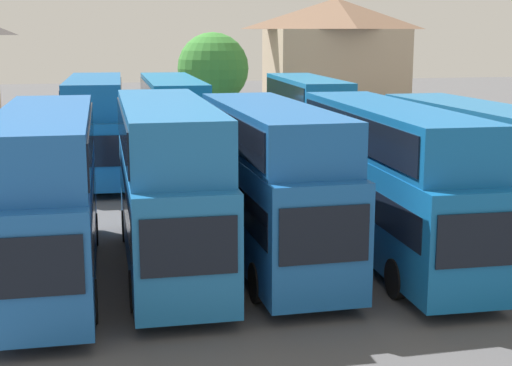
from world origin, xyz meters
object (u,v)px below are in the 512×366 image
Objects in this scene: bus_4 at (389,173)px; house_terrace_centre at (335,61)px; bus_1 at (47,187)px; bus_8 at (240,135)px; bus_3 at (271,176)px; bus_6 at (96,122)px; bus_7 at (173,121)px; bus_5 at (484,169)px; tree_left_of_lot at (213,68)px; bus_2 at (168,177)px; bus_9 at (307,117)px.

bus_4 is 35.02m from house_terrace_centre.
bus_1 is 17.87m from bus_8.
bus_3 is (6.62, 0.03, 0.01)m from bus_1.
bus_7 is (3.77, -0.05, -0.03)m from bus_6.
bus_5 is at bearing 91.60° from bus_3.
bus_3 is 15.63m from bus_7.
bus_1 is 29.92m from tree_left_of_lot.
tree_left_of_lot is at bearing 162.96° from bus_7.
bus_2 is at bearing -116.75° from house_terrace_centre.
bus_9 is 1.47× the size of tree_left_of_lot.
bus_5 is at bearing 30.52° from bus_7.
bus_3 is 1.44× the size of tree_left_of_lot.
bus_6 is at bearing -135.95° from house_terrace_centre.
bus_6 is at bearing 175.27° from bus_1.
bus_8 is 3.93m from bus_9.
bus_1 is 20.53m from bus_9.
bus_1 reaches higher than bus_5.
bus_5 is 28.34m from tree_left_of_lot.
bus_7 is 13.44m from tree_left_of_lot.
bus_9 is 0.99× the size of house_terrace_centre.
tree_left_of_lot is (-2.91, 12.08, 2.04)m from bus_9.
bus_8 is (2.29, 15.45, -0.83)m from bus_3.
tree_left_of_lot is (4.28, 12.58, 1.98)m from bus_7.
bus_3 is at bearing -11.58° from bus_8.
bus_5 is at bearing 92.65° from bus_1.
bus_2 is 3.14m from bus_3.
bus_4 is 1.03× the size of bus_7.
bus_4 is at bearing 89.17° from bus_2.
bus_2 is 0.92× the size of bus_8.
tree_left_of_lot is at bearing -176.30° from bus_4.
bus_3 is 0.98× the size of bus_9.
bus_2 reaches higher than bus_6.
bus_1 is at bearing -34.96° from bus_9.
bus_9 is at bearing 151.40° from bus_2.
bus_9 is (7.19, 0.51, -0.06)m from bus_7.
tree_left_of_lot is at bearing -152.83° from house_terrace_centre.
bus_6 is 0.94× the size of bus_7.
bus_2 is 1.06× the size of bus_9.
bus_7 is at bearing 92.38° from bus_6.
house_terrace_centre is (6.29, 33.32, 2.23)m from bus_5.
bus_5 is at bearing 91.29° from bus_2.
bus_3 reaches higher than bus_4.
bus_4 is at bearing -4.59° from bus_9.
bus_4 is 1.00× the size of bus_8.
bus_1 is 1.12× the size of bus_3.
bus_9 is (3.81, 0.65, 0.73)m from bus_8.
bus_9 is at bearing 95.76° from bus_7.
bus_3 is 16.37m from bus_6.
bus_4 is (10.48, 0.01, -0.04)m from bus_1.
bus_5 is 19.67m from bus_6.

